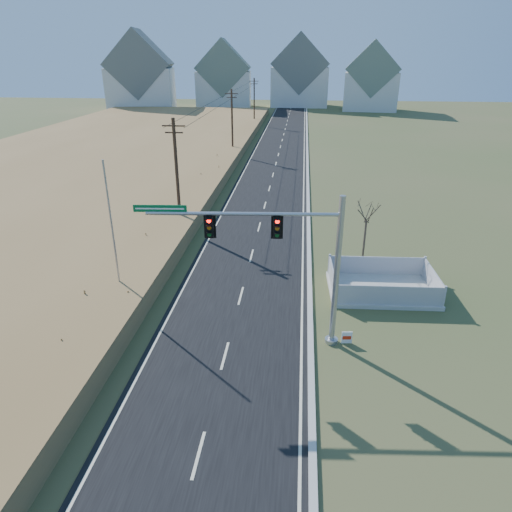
{
  "coord_description": "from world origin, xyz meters",
  "views": [
    {
      "loc": [
        3.31,
        -19.98,
        13.5
      ],
      "look_at": [
        1.07,
        2.52,
        3.4
      ],
      "focal_mm": 32.0,
      "sensor_mm": 36.0,
      "label": 1
    }
  ],
  "objects_px": {
    "fence_enclosure": "(381,288)",
    "flagpole": "(115,249)",
    "traffic_signal_mast": "(297,258)",
    "bare_tree": "(367,211)",
    "open_sign": "(347,337)"
  },
  "relations": [
    {
      "from": "open_sign",
      "to": "bare_tree",
      "type": "distance_m",
      "value": 10.67
    },
    {
      "from": "fence_enclosure",
      "to": "bare_tree",
      "type": "xyz_separation_m",
      "value": [
        -0.69,
        4.16,
        3.55
      ]
    },
    {
      "from": "flagpole",
      "to": "bare_tree",
      "type": "distance_m",
      "value": 16.33
    },
    {
      "from": "fence_enclosure",
      "to": "bare_tree",
      "type": "distance_m",
      "value": 5.51
    },
    {
      "from": "flagpole",
      "to": "bare_tree",
      "type": "bearing_deg",
      "value": 24.53
    },
    {
      "from": "traffic_signal_mast",
      "to": "bare_tree",
      "type": "bearing_deg",
      "value": 61.42
    },
    {
      "from": "open_sign",
      "to": "fence_enclosure",
      "type": "bearing_deg",
      "value": 59.11
    },
    {
      "from": "fence_enclosure",
      "to": "bare_tree",
      "type": "height_order",
      "value": "bare_tree"
    },
    {
      "from": "fence_enclosure",
      "to": "flagpole",
      "type": "xyz_separation_m",
      "value": [
        -15.54,
        -2.62,
        3.07
      ]
    },
    {
      "from": "open_sign",
      "to": "bare_tree",
      "type": "bearing_deg",
      "value": 72.44
    },
    {
      "from": "traffic_signal_mast",
      "to": "flagpole",
      "type": "distance_m",
      "value": 10.89
    },
    {
      "from": "flagpole",
      "to": "bare_tree",
      "type": "relative_size",
      "value": 1.77
    },
    {
      "from": "fence_enclosure",
      "to": "open_sign",
      "type": "height_order",
      "value": "fence_enclosure"
    },
    {
      "from": "open_sign",
      "to": "flagpole",
      "type": "bearing_deg",
      "value": 159.64
    },
    {
      "from": "bare_tree",
      "to": "traffic_signal_mast",
      "type": "bearing_deg",
      "value": -114.39
    }
  ]
}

